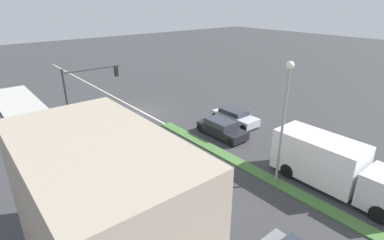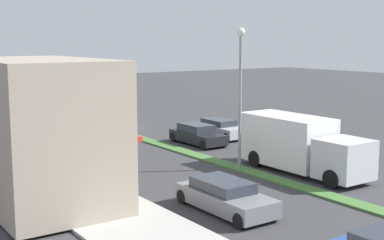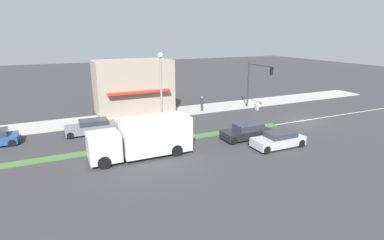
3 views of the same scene
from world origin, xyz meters
name	(u,v)px [view 3 (image 3 of 3)]	position (x,y,z in m)	size (l,w,h in m)	color
ground_plane	(138,146)	(0.00, 18.00, 0.00)	(160.00, 160.00, 0.00)	#38383A
sidewalk_right	(112,119)	(9.00, 18.50, 0.06)	(4.00, 73.00, 0.12)	#B2AFA8
median_strip	(12,165)	(0.00, 27.00, 0.05)	(0.90, 46.00, 0.10)	#477538
lane_marking_center	(304,120)	(0.00, 0.00, 0.00)	(0.16, 60.00, 0.01)	beige
building_corner_store	(133,87)	(10.64, 15.56, 3.10)	(5.41, 8.41, 5.96)	tan
traffic_signal_main	(256,78)	(6.12, 2.01, 3.90)	(4.59, 0.34, 5.60)	#333338
street_lamp	(161,87)	(0.00, 15.84, 4.78)	(0.44, 0.44, 7.37)	gray
pedestrian	(202,103)	(8.04, 8.11, 1.00)	(0.34, 0.34, 1.67)	#282D42
warning_aframe_sign	(257,107)	(5.82, 1.81, 0.43)	(0.45, 0.53, 0.84)	silver
delivery_truck	(144,137)	(-2.20, 18.02, 1.47)	(2.44, 7.50, 2.87)	silver
suv_grey	(92,127)	(5.00, 20.98, 0.62)	(1.88, 4.54, 1.27)	slate
sedan_silver	(278,140)	(-5.00, 7.69, 0.62)	(1.78, 4.34, 1.27)	#B7BABF
sedan_dark	(247,132)	(-2.20, 8.85, 0.64)	(1.79, 4.33, 1.34)	black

